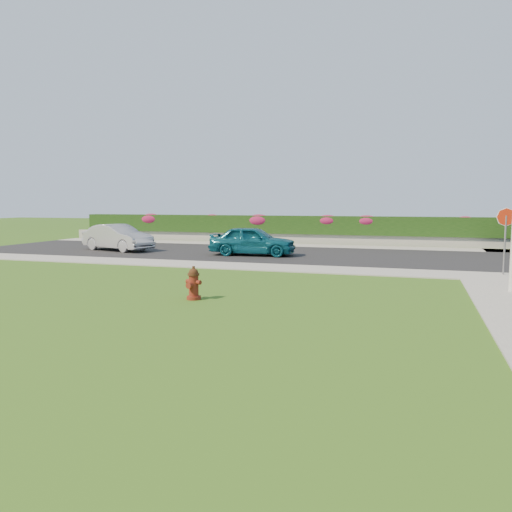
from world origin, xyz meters
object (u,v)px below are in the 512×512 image
(fire_hydrant, at_px, (193,284))
(sedan_teal, at_px, (253,241))
(sedan_silver, at_px, (118,237))
(stop_sign, at_px, (506,226))

(fire_hydrant, height_order, sedan_teal, sedan_teal)
(fire_hydrant, xyz_separation_m, sedan_silver, (-9.22, 10.66, 0.30))
(fire_hydrant, distance_m, sedan_teal, 10.69)
(fire_hydrant, distance_m, sedan_silver, 14.10)
(stop_sign, bearing_deg, sedan_silver, -174.74)
(fire_hydrant, relative_size, sedan_silver, 0.21)
(sedan_silver, bearing_deg, stop_sign, -84.52)
(stop_sign, bearing_deg, sedan_teal, 178.14)
(fire_hydrant, xyz_separation_m, sedan_teal, (-1.84, 10.52, 0.31))
(sedan_teal, bearing_deg, stop_sign, -112.92)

